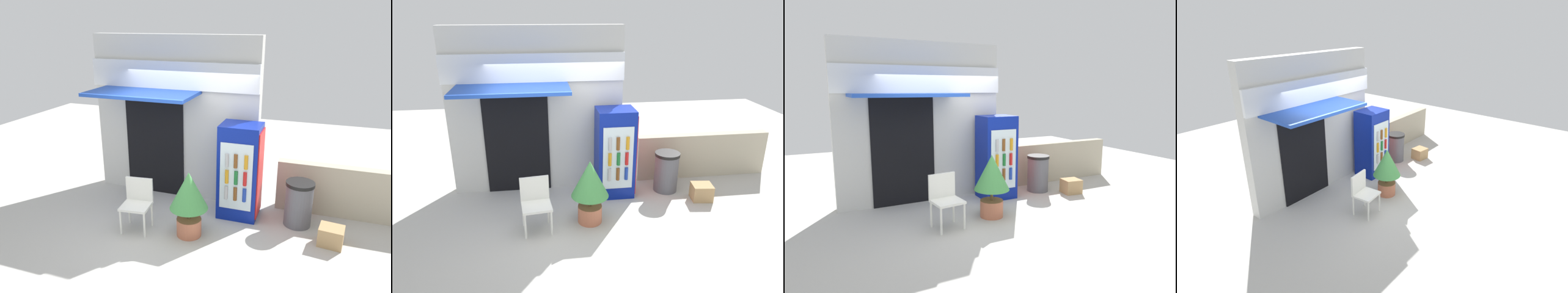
% 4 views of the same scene
% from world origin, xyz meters
% --- Properties ---
extents(ground, '(16.00, 16.00, 0.00)m').
position_xyz_m(ground, '(0.00, 0.00, 0.00)').
color(ground, beige).
extents(storefront_building, '(3.28, 1.24, 3.14)m').
position_xyz_m(storefront_building, '(-0.41, 1.37, 1.62)').
color(storefront_building, silver).
rests_on(storefront_building, ground).
extents(drink_cooler, '(0.72, 0.64, 1.71)m').
position_xyz_m(drink_cooler, '(1.05, 0.86, 0.85)').
color(drink_cooler, navy).
rests_on(drink_cooler, ground).
extents(plastic_chair, '(0.51, 0.47, 0.87)m').
position_xyz_m(plastic_chair, '(-0.46, -0.14, 0.51)').
color(plastic_chair, white).
rests_on(plastic_chair, ground).
extents(potted_plant_near_shop, '(0.62, 0.62, 1.11)m').
position_xyz_m(potted_plant_near_shop, '(0.43, -0.08, 0.69)').
color(potted_plant_near_shop, '#BC6B4C').
rests_on(potted_plant_near_shop, ground).
extents(trash_bin, '(0.48, 0.48, 0.80)m').
position_xyz_m(trash_bin, '(2.09, 0.85, 0.40)').
color(trash_bin, '#595960').
rests_on(trash_bin, ground).
extents(stone_boundary_wall, '(2.84, 0.22, 0.94)m').
position_xyz_m(stone_boundary_wall, '(3.06, 1.43, 0.47)').
color(stone_boundary_wall, '#B7AD93').
rests_on(stone_boundary_wall, ground).
extents(cardboard_box, '(0.41, 0.37, 0.31)m').
position_xyz_m(cardboard_box, '(2.64, 0.39, 0.15)').
color(cardboard_box, tan).
rests_on(cardboard_box, ground).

